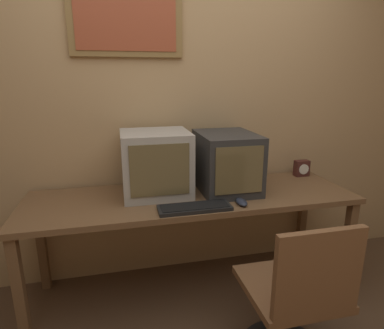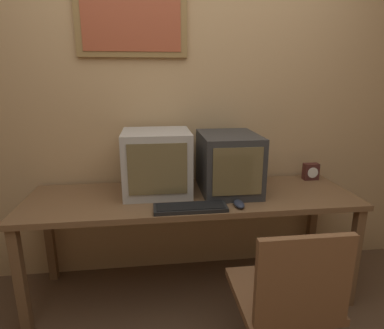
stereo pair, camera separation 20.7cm
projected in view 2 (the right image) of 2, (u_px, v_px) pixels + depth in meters
wall_back at (185, 103)px, 2.33m from camera, size 8.00×0.08×2.60m
desk at (192, 205)px, 2.15m from camera, size 2.15×0.65×0.73m
monitor_left at (157, 162)px, 2.13m from camera, size 0.44×0.41×0.42m
monitor_right at (228, 163)px, 2.16m from camera, size 0.38×0.48×0.39m
keyboard_main at (190, 208)px, 1.89m from camera, size 0.43×0.15×0.03m
mouse_near_keyboard at (239, 204)px, 1.93m from camera, size 0.06×0.12×0.03m
desk_clock at (311, 172)px, 2.43m from camera, size 0.11×0.07×0.12m
office_chair at (284, 313)px, 1.57m from camera, size 0.48×0.48×0.87m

